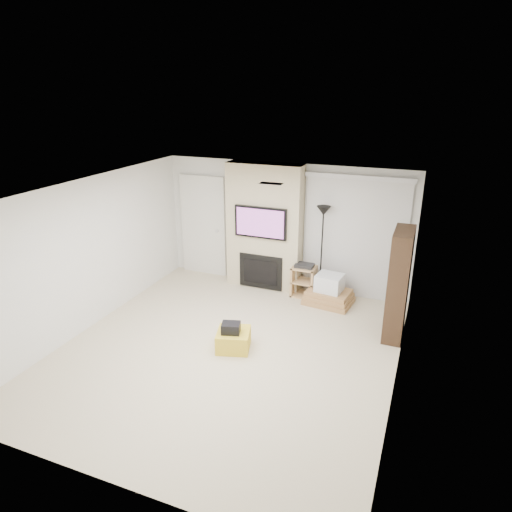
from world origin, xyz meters
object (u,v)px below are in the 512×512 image
at_px(ottoman, 233,340).
at_px(av_stand, 304,279).
at_px(box_stack, 329,292).
at_px(bookshelf, 399,284).
at_px(floor_lamp, 323,226).

height_order(ottoman, av_stand, av_stand).
bearing_deg(box_stack, av_stand, 163.76).
bearing_deg(bookshelf, box_stack, 149.44).
bearing_deg(av_stand, ottoman, -101.96).
xyz_separation_m(ottoman, av_stand, (0.48, 2.27, 0.20)).
bearing_deg(av_stand, box_stack, -16.24).
height_order(box_stack, bookshelf, bookshelf).
bearing_deg(box_stack, bookshelf, -30.56).
relative_size(av_stand, bookshelf, 0.37).
distance_m(floor_lamp, box_stack, 1.25).
distance_m(floor_lamp, av_stand, 1.11).
distance_m(ottoman, floor_lamp, 2.83).
xyz_separation_m(ottoman, floor_lamp, (0.77, 2.41, 1.26)).
distance_m(floor_lamp, bookshelf, 1.91).
bearing_deg(floor_lamp, bookshelf, -34.67).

